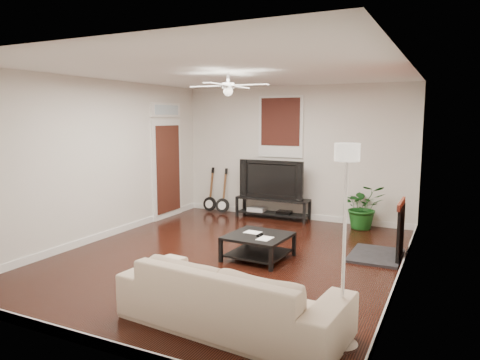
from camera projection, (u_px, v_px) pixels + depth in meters
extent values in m
cube|color=black|center=(229.00, 257.00, 6.84)|extent=(5.00, 6.00, 0.01)
cube|color=white|center=(228.00, 72.00, 6.45)|extent=(5.00, 6.00, 0.01)
cube|color=silver|center=(294.00, 153.00, 9.32)|extent=(5.00, 0.01, 2.80)
cube|color=silver|center=(75.00, 200.00, 3.98)|extent=(5.00, 0.01, 2.80)
cube|color=silver|center=(102.00, 160.00, 7.73)|extent=(0.01, 6.00, 2.80)
cube|color=silver|center=(404.00, 176.00, 5.56)|extent=(0.01, 6.00, 2.80)
cube|color=#A14434|center=(411.00, 168.00, 6.46)|extent=(0.02, 2.20, 2.80)
cube|color=black|center=(387.00, 229.00, 6.71)|extent=(0.80, 1.10, 0.92)
cube|color=black|center=(280.00, 127.00, 9.35)|extent=(1.00, 0.06, 1.30)
cube|color=white|center=(167.00, 160.00, 9.43)|extent=(0.08, 1.00, 2.50)
cube|color=black|center=(273.00, 208.00, 9.45)|extent=(1.58, 0.42, 0.44)
imported|color=black|center=(273.00, 179.00, 9.38)|extent=(1.42, 0.19, 0.81)
cube|color=black|center=(258.00, 247.00, 6.72)|extent=(0.94, 0.94, 0.37)
imported|color=tan|center=(232.00, 295.00, 4.50)|extent=(2.42, 1.12, 0.69)
imported|color=#175219|center=(363.00, 206.00, 8.52)|extent=(0.99, 0.93, 0.88)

